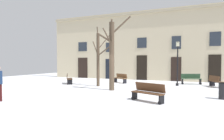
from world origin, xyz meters
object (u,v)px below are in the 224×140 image
Objects in this scene: bench_far_corner at (216,81)px; bench_near_lamp at (148,92)px; tree_center at (99,58)px; bench_near_center_tree at (120,78)px; litter_bin at (223,91)px; bench_facing_shops at (191,79)px; tree_near_facade at (112,54)px; streetlamp at (178,58)px; bench_by_litter_bin at (69,79)px.

bench_far_corner is 0.90× the size of bench_near_lamp.
tree_center is 2.95× the size of bench_near_center_tree.
bench_facing_shops reaches higher than litter_bin.
tree_center reaches higher than bench_near_center_tree.
tree_center is 2.61× the size of bench_near_lamp.
bench_facing_shops is at bearing 101.83° from bench_near_lamp.
tree_near_facade is at bearing -42.91° from bench_near_center_tree.
streetlamp reaches higher than bench_near_lamp.
tree_near_facade is 5.90m from streetlamp.
bench_near_lamp is (-0.78, -7.24, -1.76)m from streetlamp.
streetlamp is at bearing -139.01° from bench_facing_shops.
bench_far_corner is at bearing 35.02° from tree_near_facade.
bench_near_lamp is (3.13, -2.84, -2.04)m from tree_near_facade.
bench_facing_shops is at bearing 58.36° from streetlamp.
bench_near_center_tree is 0.92× the size of bench_facing_shops.
bench_near_center_tree is (-7.89, 0.09, 0.00)m from bench_far_corner.
bench_near_lamp reaches higher than bench_near_center_tree.
tree_near_facade is at bearing 161.05° from bench_near_lamp.
bench_near_lamp is at bearing 131.78° from bench_far_corner.
tree_near_facade is 5.86× the size of litter_bin.
tree_near_facade is at bearing 102.26° from bench_far_corner.
litter_bin is at bearing -2.18° from bench_near_center_tree.
bench_by_litter_bin is at bearing 156.18° from tree_near_facade.
bench_far_corner is 1.04× the size of bench_by_litter_bin.
tree_near_facade is at bearing -146.53° from bench_facing_shops.
streetlamp is at bearing 117.31° from litter_bin.
bench_near_lamp is at bearing -42.17° from tree_near_facade.
streetlamp is 6.07m from litter_bin.
bench_far_corner is at bearing 6.22° from streetlamp.
litter_bin is 0.56× the size of bench_by_litter_bin.
bench_by_litter_bin is at bearing -166.55° from streetlamp.
tree_center is 9.29m from bench_far_corner.
bench_near_center_tree is 8.76m from bench_near_lamp.
bench_by_litter_bin is 0.87× the size of bench_near_lamp.
bench_far_corner is at bearing 88.42° from litter_bin.
tree_near_facade reaches higher than litter_bin.
streetlamp is 2.31× the size of bench_near_center_tree.
litter_bin is 0.54× the size of bench_far_corner.
tree_near_facade is (1.87, -1.71, 0.23)m from tree_center.
bench_near_lamp is (-3.44, -2.09, 0.02)m from litter_bin.
tree_center is 2.99× the size of bench_by_litter_bin.
tree_center is at bearing 137.65° from tree_near_facade.
bench_by_litter_bin is at bearing 165.59° from litter_bin.
tree_near_facade is 6.93m from litter_bin.
litter_bin is (2.66, -5.16, -1.79)m from streetlamp.
litter_bin is at bearing -140.62° from bench_by_litter_bin.
bench_near_lamp is 1.04× the size of bench_facing_shops.
bench_far_corner is (0.15, 5.46, -0.00)m from litter_bin.
bench_near_lamp is (4.29, -7.64, 0.02)m from bench_near_center_tree.
litter_bin is 5.46m from bench_far_corner.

